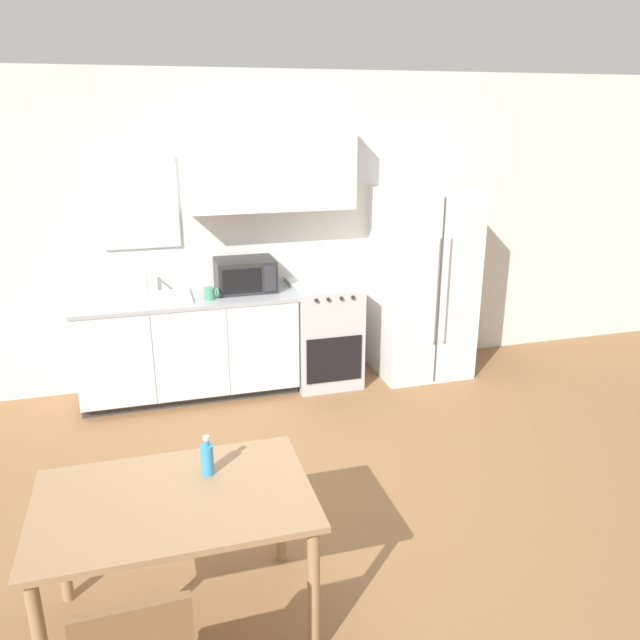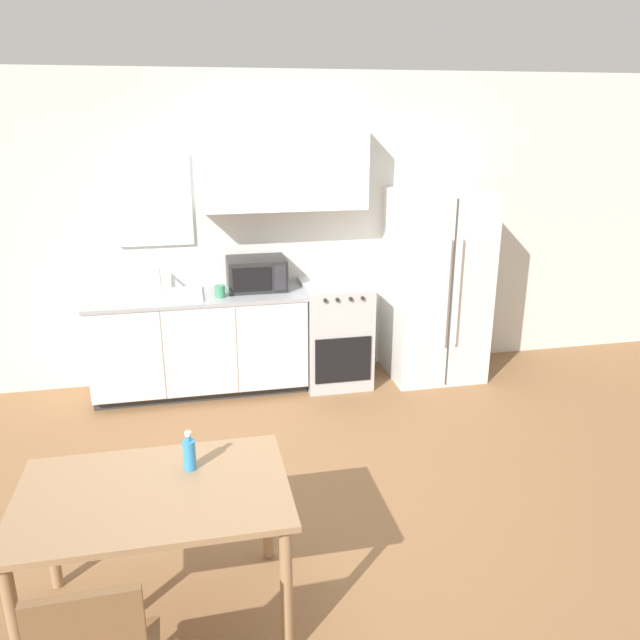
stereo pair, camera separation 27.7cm
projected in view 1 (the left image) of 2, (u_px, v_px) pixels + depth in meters
name	position (u px, v px, depth m)	size (l,w,h in m)	color
ground_plane	(300.00, 511.00, 3.88)	(12.00, 12.00, 0.00)	olive
wall_back	(240.00, 223.00, 5.45)	(12.00, 0.38, 2.70)	silver
kitchen_counter	(189.00, 346.00, 5.35)	(1.83, 0.61, 0.89)	#333333
oven_range	(324.00, 333.00, 5.64)	(0.57, 0.65, 0.92)	#B7BABC
refrigerator	(422.00, 284.00, 5.73)	(0.83, 0.73, 1.72)	silver
kitchen_sink	(148.00, 298.00, 5.13)	(0.71, 0.46, 0.22)	#B7BABC
microwave	(245.00, 275.00, 5.37)	(0.50, 0.38, 0.28)	#282828
coffee_mug	(211.00, 293.00, 5.14)	(0.12, 0.09, 0.10)	#3F8C66
dining_table	(175.00, 515.00, 2.82)	(1.23, 0.80, 0.72)	#997551
drink_bottle	(207.00, 458.00, 2.94)	(0.06, 0.06, 0.20)	#338CD8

